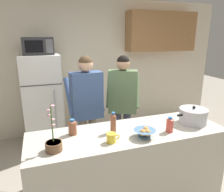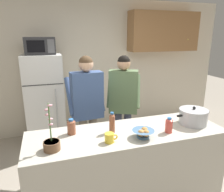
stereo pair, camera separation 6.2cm
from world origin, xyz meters
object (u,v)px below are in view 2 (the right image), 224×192
Objects in this scene: cooking_pot at (193,116)px; coffee_mug at (110,138)px; person_near_pot at (87,101)px; bottle_far_corner at (112,123)px; refrigerator at (45,100)px; person_by_sink at (123,97)px; bread_bowl at (143,133)px; microwave at (40,46)px; bottle_near_edge at (169,125)px; potted_orchid at (52,143)px; bottle_mid_counter at (71,127)px.

coffee_mug is at bearing -172.79° from cooking_pot.
person_near_pot is 0.79m from bottle_far_corner.
coffee_mug is at bearing -73.97° from refrigerator.
bread_bowl is (-0.19, -1.08, -0.06)m from person_by_sink.
microwave reaches higher than refrigerator.
bottle_near_edge is 0.38× the size of potted_orchid.
bottle_near_edge is at bearing -15.70° from bottle_mid_counter.
microwave is at bearing 122.19° from bottle_near_edge.
coffee_mug is at bearing -113.77° from bottle_far_corner.
potted_orchid is at bearing 177.66° from coffee_mug.
person_by_sink is 1.10m from bread_bowl.
bottle_near_edge reaches higher than bread_bowl.
cooking_pot is 2.58× the size of bottle_near_edge.
bread_bowl is (0.93, -2.02, 0.16)m from refrigerator.
bottle_far_corner is 0.51× the size of potted_orchid.
bottle_near_edge reaches higher than coffee_mug.
person_near_pot reaches higher than bottle_near_edge.
person_near_pot is at bearing 98.17° from bottle_far_corner.
bottle_near_edge is (0.66, 0.02, 0.04)m from coffee_mug.
person_by_sink is at bearing 96.41° from bottle_near_edge.
refrigerator is 9.65× the size of bottle_mid_counter.
refrigerator is at bearing 118.51° from person_near_pot.
refrigerator is 12.31× the size of coffee_mug.
bottle_far_corner is at bearing -81.83° from person_near_pot.
bread_bowl is at bearing -69.53° from person_near_pot.
cooking_pot is 0.72m from bread_bowl.
refrigerator is 2.50m from cooking_pot.
cooking_pot is 3.33× the size of coffee_mug.
microwave is 2.13× the size of bread_bowl.
refrigerator is 1.75m from bottle_mid_counter.
cooking_pot is 1.93× the size of bread_bowl.
refrigerator is at bearing 114.67° from bread_bowl.
potted_orchid reaches higher than bottle_mid_counter.
bread_bowl is 1.34× the size of bottle_near_edge.
coffee_mug is at bearing -88.79° from person_near_pot.
microwave is 2.04m from bottle_far_corner.
bottle_mid_counter reaches higher than coffee_mug.
person_near_pot reaches higher than potted_orchid.
refrigerator is 3.70× the size of cooking_pot.
bread_bowl is 0.35m from bottle_far_corner.
person_near_pot is 1.19m from bottle_near_edge.
potted_orchid is (-0.63, -0.18, -0.04)m from bottle_far_corner.
bottle_mid_counter is (-1.39, 0.16, -0.01)m from cooking_pot.
person_by_sink is 1.17m from bottle_mid_counter.
bottle_near_edge is at bearing -54.75° from person_near_pot.
coffee_mug is 0.29× the size of potted_orchid.
bread_bowl reaches higher than coffee_mug.
person_by_sink is 3.78× the size of cooking_pot.
microwave is at bearing 114.91° from bread_bowl.
person_by_sink is at bearing 8.41° from person_near_pot.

